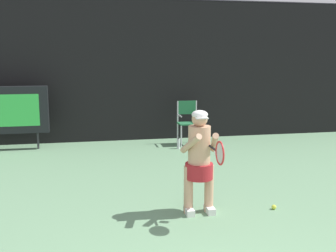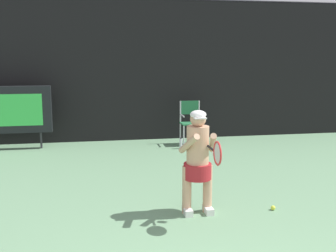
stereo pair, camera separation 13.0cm
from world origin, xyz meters
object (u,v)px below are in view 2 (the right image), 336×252
umpire_chair (191,120)px  tennis_player (198,158)px  tennis_racket (217,153)px  water_bottle (181,144)px  tennis_ball_loose (273,208)px  scoreboard (3,110)px

umpire_chair → tennis_player: tennis_player is taller
tennis_player → tennis_racket: (0.11, -0.52, 0.19)m
umpire_chair → water_bottle: size_ratio=4.08×
umpire_chair → tennis_ball_loose: umpire_chair is taller
umpire_chair → water_bottle: 0.78m
tennis_player → umpire_chair: bearing=77.8°
scoreboard → tennis_player: scoreboard is taller
scoreboard → umpire_chair: bearing=-2.1°
water_bottle → tennis_player: tennis_player is taller
tennis_player → water_bottle: bearing=81.2°
scoreboard → umpire_chair: (4.48, -0.17, -0.33)m
scoreboard → umpire_chair: 4.49m
scoreboard → water_bottle: size_ratio=8.30×
scoreboard → tennis_ball_loose: bearing=-46.1°
umpire_chair → scoreboard: bearing=177.9°
tennis_racket → tennis_ball_loose: 1.44m
scoreboard → tennis_racket: 6.34m
umpire_chair → tennis_racket: 5.13m
scoreboard → water_bottle: bearing=-9.0°
umpire_chair → tennis_ball_loose: bearing=-88.5°
tennis_player → tennis_ball_loose: size_ratio=21.52×
tennis_player → tennis_ball_loose: 1.34m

